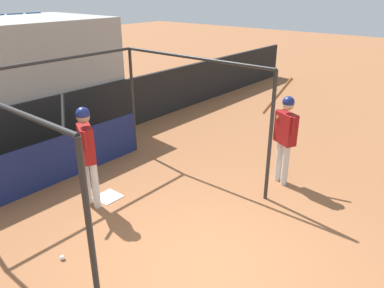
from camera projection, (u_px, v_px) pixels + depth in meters
name	position (u px, v px, depth m)	size (l,w,h in m)	color
ground_plane	(205.00, 265.00, 5.50)	(60.00, 60.00, 0.00)	#935B38
outfield_wall	(18.00, 136.00, 8.35)	(24.00, 0.12, 1.40)	black
batting_cage	(82.00, 138.00, 7.16)	(3.97, 3.74, 2.52)	#282828
home_plate	(108.00, 197.00, 7.27)	(0.44, 0.44, 0.02)	white
player_batter	(86.00, 147.00, 6.57)	(0.58, 0.93, 2.03)	silver
player_waiting	(285.00, 131.00, 7.41)	(0.58, 0.83, 2.14)	silver
baseball	(62.00, 258.00, 5.60)	(0.07, 0.07, 0.07)	white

